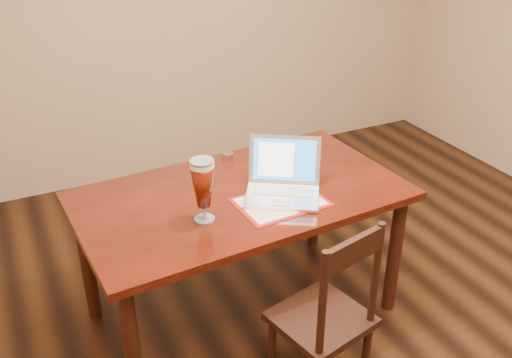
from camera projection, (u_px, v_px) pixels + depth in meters
name	position (u px, v px, depth m)	size (l,w,h in m)	color
ground	(367.00, 356.00, 2.92)	(5.00, 5.00, 0.00)	black
room_shell	(410.00, 4.00, 2.10)	(4.51, 5.01, 2.71)	tan
dining_table	(241.00, 207.00, 2.91)	(1.69, 1.02, 1.08)	#54140B
dining_chair	(327.00, 317.00, 2.54)	(0.47, 0.45, 0.93)	black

